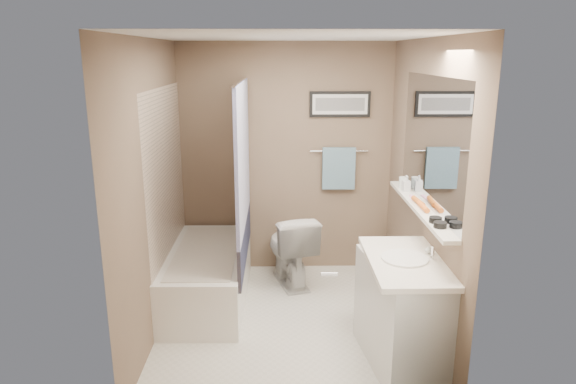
{
  "coord_description": "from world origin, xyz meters",
  "views": [
    {
      "loc": [
        -0.08,
        -4.02,
        2.28
      ],
      "look_at": [
        0.0,
        0.15,
        1.15
      ],
      "focal_mm": 32.0,
      "sensor_mm": 36.0,
      "label": 1
    }
  ],
  "objects_px": {
    "candle_bowl_far": "(435,220)",
    "glass_jar": "(403,183)",
    "toilet": "(290,248)",
    "hair_brush_front": "(423,207)",
    "hair_brush_back": "(418,201)",
    "bathtub": "(208,276)",
    "candle_bowl_near": "(440,225)",
    "vanity": "(404,314)",
    "soap_bottle": "(406,183)"
  },
  "relations": [
    {
      "from": "bathtub",
      "to": "soap_bottle",
      "type": "height_order",
      "value": "soap_bottle"
    },
    {
      "from": "candle_bowl_far",
      "to": "glass_jar",
      "type": "relative_size",
      "value": 0.9
    },
    {
      "from": "glass_jar",
      "to": "candle_bowl_near",
      "type": "bearing_deg",
      "value": -90.0
    },
    {
      "from": "candle_bowl_far",
      "to": "hair_brush_front",
      "type": "xyz_separation_m",
      "value": [
        0.0,
        0.32,
        0.0
      ]
    },
    {
      "from": "toilet",
      "to": "hair_brush_front",
      "type": "height_order",
      "value": "hair_brush_front"
    },
    {
      "from": "vanity",
      "to": "hair_brush_back",
      "type": "relative_size",
      "value": 4.09
    },
    {
      "from": "hair_brush_front",
      "to": "soap_bottle",
      "type": "height_order",
      "value": "soap_bottle"
    },
    {
      "from": "bathtub",
      "to": "vanity",
      "type": "height_order",
      "value": "vanity"
    },
    {
      "from": "vanity",
      "to": "soap_bottle",
      "type": "relative_size",
      "value": 6.47
    },
    {
      "from": "hair_brush_back",
      "to": "soap_bottle",
      "type": "height_order",
      "value": "soap_bottle"
    },
    {
      "from": "glass_jar",
      "to": "soap_bottle",
      "type": "distance_m",
      "value": 0.1
    },
    {
      "from": "toilet",
      "to": "candle_bowl_far",
      "type": "bearing_deg",
      "value": 109.62
    },
    {
      "from": "candle_bowl_far",
      "to": "hair_brush_back",
      "type": "xyz_separation_m",
      "value": [
        0.0,
        0.47,
        0.0
      ]
    },
    {
      "from": "hair_brush_back",
      "to": "soap_bottle",
      "type": "xyz_separation_m",
      "value": [
        0.0,
        0.4,
        0.05
      ]
    },
    {
      "from": "hair_brush_front",
      "to": "glass_jar",
      "type": "xyz_separation_m",
      "value": [
        0.0,
        0.65,
        0.03
      ]
    },
    {
      "from": "toilet",
      "to": "glass_jar",
      "type": "bearing_deg",
      "value": 140.21
    },
    {
      "from": "toilet",
      "to": "candle_bowl_near",
      "type": "height_order",
      "value": "candle_bowl_near"
    },
    {
      "from": "candle_bowl_near",
      "to": "hair_brush_front",
      "type": "bearing_deg",
      "value": 90.0
    },
    {
      "from": "toilet",
      "to": "vanity",
      "type": "distance_m",
      "value": 1.64
    },
    {
      "from": "bathtub",
      "to": "toilet",
      "type": "relative_size",
      "value": 2.01
    },
    {
      "from": "candle_bowl_near",
      "to": "soap_bottle",
      "type": "relative_size",
      "value": 0.65
    },
    {
      "from": "bathtub",
      "to": "candle_bowl_near",
      "type": "distance_m",
      "value": 2.29
    },
    {
      "from": "candle_bowl_far",
      "to": "hair_brush_back",
      "type": "distance_m",
      "value": 0.47
    },
    {
      "from": "vanity",
      "to": "hair_brush_back",
      "type": "height_order",
      "value": "hair_brush_back"
    },
    {
      "from": "candle_bowl_near",
      "to": "glass_jar",
      "type": "bearing_deg",
      "value": 90.0
    },
    {
      "from": "bathtub",
      "to": "hair_brush_front",
      "type": "height_order",
      "value": "hair_brush_front"
    },
    {
      "from": "hair_brush_front",
      "to": "candle_bowl_far",
      "type": "bearing_deg",
      "value": -90.0
    },
    {
      "from": "toilet",
      "to": "vanity",
      "type": "height_order",
      "value": "vanity"
    },
    {
      "from": "candle_bowl_far",
      "to": "hair_brush_back",
      "type": "height_order",
      "value": "hair_brush_back"
    },
    {
      "from": "hair_brush_front",
      "to": "hair_brush_back",
      "type": "height_order",
      "value": "same"
    },
    {
      "from": "hair_brush_back",
      "to": "glass_jar",
      "type": "bearing_deg",
      "value": 90.0
    },
    {
      "from": "hair_brush_front",
      "to": "glass_jar",
      "type": "distance_m",
      "value": 0.65
    },
    {
      "from": "toilet",
      "to": "candle_bowl_near",
      "type": "bearing_deg",
      "value": 107.66
    },
    {
      "from": "vanity",
      "to": "hair_brush_front",
      "type": "height_order",
      "value": "hair_brush_front"
    },
    {
      "from": "candle_bowl_far",
      "to": "hair_brush_front",
      "type": "height_order",
      "value": "hair_brush_front"
    },
    {
      "from": "vanity",
      "to": "candle_bowl_far",
      "type": "distance_m",
      "value": 0.76
    },
    {
      "from": "candle_bowl_far",
      "to": "glass_jar",
      "type": "xyz_separation_m",
      "value": [
        0.0,
        0.97,
        0.03
      ]
    },
    {
      "from": "candle_bowl_far",
      "to": "glass_jar",
      "type": "bearing_deg",
      "value": 90.0
    },
    {
      "from": "toilet",
      "to": "candle_bowl_far",
      "type": "xyz_separation_m",
      "value": [
        1.0,
        -1.42,
        0.76
      ]
    },
    {
      "from": "vanity",
      "to": "glass_jar",
      "type": "relative_size",
      "value": 9.0
    },
    {
      "from": "hair_brush_front",
      "to": "hair_brush_back",
      "type": "bearing_deg",
      "value": 90.0
    },
    {
      "from": "hair_brush_back",
      "to": "glass_jar",
      "type": "relative_size",
      "value": 2.2
    },
    {
      "from": "vanity",
      "to": "soap_bottle",
      "type": "height_order",
      "value": "soap_bottle"
    },
    {
      "from": "candle_bowl_near",
      "to": "toilet",
      "type": "bearing_deg",
      "value": 123.27
    },
    {
      "from": "hair_brush_back",
      "to": "glass_jar",
      "type": "xyz_separation_m",
      "value": [
        0.0,
        0.5,
        0.03
      ]
    },
    {
      "from": "hair_brush_front",
      "to": "soap_bottle",
      "type": "bearing_deg",
      "value": 90.0
    },
    {
      "from": "glass_jar",
      "to": "bathtub",
      "type": "bearing_deg",
      "value": 178.19
    },
    {
      "from": "toilet",
      "to": "candle_bowl_near",
      "type": "relative_size",
      "value": 8.31
    },
    {
      "from": "toilet",
      "to": "glass_jar",
      "type": "relative_size",
      "value": 7.48
    },
    {
      "from": "hair_brush_back",
      "to": "hair_brush_front",
      "type": "bearing_deg",
      "value": -90.0
    }
  ]
}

